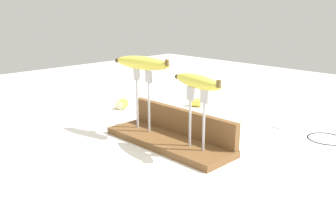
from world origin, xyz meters
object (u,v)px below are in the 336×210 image
(banana_chunk_near, at_px, (196,102))
(banana_raised_left, at_px, (141,63))
(fork_stand_right, at_px, (196,113))
(banana_raised_right, at_px, (197,82))
(fork_fallen_near, at_px, (270,130))
(wire_coil, at_px, (327,138))
(fork_fallen_far, at_px, (37,117))
(fork_stand_left, at_px, (142,95))
(banana_chunk_far, at_px, (122,104))

(banana_chunk_near, bearing_deg, banana_raised_left, -73.45)
(fork_stand_right, bearing_deg, banana_raised_right, 169.77)
(fork_fallen_near, distance_m, wire_coil, 0.17)
(banana_chunk_near, xyz_separation_m, wire_coil, (0.53, 0.00, -0.02))
(banana_raised_left, height_order, banana_chunk_near, banana_raised_left)
(fork_stand_right, height_order, fork_fallen_far, fork_stand_right)
(banana_raised_left, distance_m, fork_fallen_near, 0.47)
(fork_stand_left, xyz_separation_m, fork_stand_right, (0.22, -0.00, -0.01))
(fork_stand_left, height_order, fork_fallen_far, fork_stand_left)
(fork_fallen_near, relative_size, banana_chunk_near, 3.20)
(fork_stand_left, distance_m, banana_chunk_far, 0.35)
(banana_raised_left, xyz_separation_m, banana_raised_right, (0.22, 0.00, -0.02))
(fork_fallen_near, bearing_deg, fork_stand_left, -128.13)
(fork_stand_left, xyz_separation_m, fork_fallen_near, (0.26, 0.33, -0.13))
(banana_raised_left, bearing_deg, banana_chunk_near, 106.55)
(fork_stand_right, distance_m, fork_fallen_near, 0.35)
(fork_stand_left, xyz_separation_m, banana_raised_right, (0.22, 0.00, 0.07))
(banana_raised_right, relative_size, banana_chunk_far, 3.22)
(fork_fallen_near, xyz_separation_m, banana_chunk_far, (-0.55, -0.18, 0.02))
(fork_fallen_near, xyz_separation_m, fork_fallen_far, (-0.67, -0.47, 0.00))
(fork_stand_left, relative_size, wire_coil, 1.67)
(banana_raised_right, relative_size, banana_chunk_near, 3.08)
(fork_stand_right, distance_m, fork_fallen_far, 0.66)
(banana_raised_right, height_order, banana_chunk_near, banana_raised_right)
(banana_raised_right, height_order, banana_chunk_far, banana_raised_right)
(banana_chunk_near, distance_m, wire_coil, 0.53)
(fork_fallen_far, height_order, banana_chunk_far, banana_chunk_far)
(fork_stand_right, bearing_deg, banana_chunk_near, 131.09)
(fork_fallen_near, distance_m, banana_chunk_near, 0.37)
(wire_coil, bearing_deg, banana_chunk_near, -179.84)
(fork_stand_left, distance_m, banana_chunk_near, 0.41)
(fork_stand_right, xyz_separation_m, fork_fallen_near, (0.04, 0.33, -0.12))
(fork_stand_right, relative_size, fork_fallen_far, 1.04)
(fork_stand_left, distance_m, fork_fallen_far, 0.46)
(fork_stand_left, height_order, fork_fallen_near, fork_stand_left)
(banana_raised_left, relative_size, fork_fallen_far, 1.26)
(banana_raised_right, distance_m, banana_chunk_far, 0.56)
(fork_fallen_near, xyz_separation_m, wire_coil, (0.16, 0.06, -0.00))
(fork_fallen_far, xyz_separation_m, wire_coil, (0.83, 0.53, -0.00))
(fork_stand_right, xyz_separation_m, banana_chunk_far, (-0.51, 0.15, -0.10))
(fork_stand_left, relative_size, fork_fallen_far, 1.18)
(fork_stand_right, distance_m, banana_raised_right, 0.08)
(fork_stand_left, relative_size, banana_raised_right, 1.03)
(fork_fallen_near, bearing_deg, banana_raised_left, -128.13)
(fork_stand_left, bearing_deg, fork_stand_right, -0.00)
(fork_stand_right, xyz_separation_m, wire_coil, (0.20, 0.38, -0.12))
(banana_chunk_far, relative_size, wire_coil, 0.50)
(banana_chunk_far, height_order, wire_coil, banana_chunk_far)
(fork_fallen_near, bearing_deg, banana_raised_right, -96.61)
(fork_fallen_near, bearing_deg, fork_fallen_far, -144.60)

